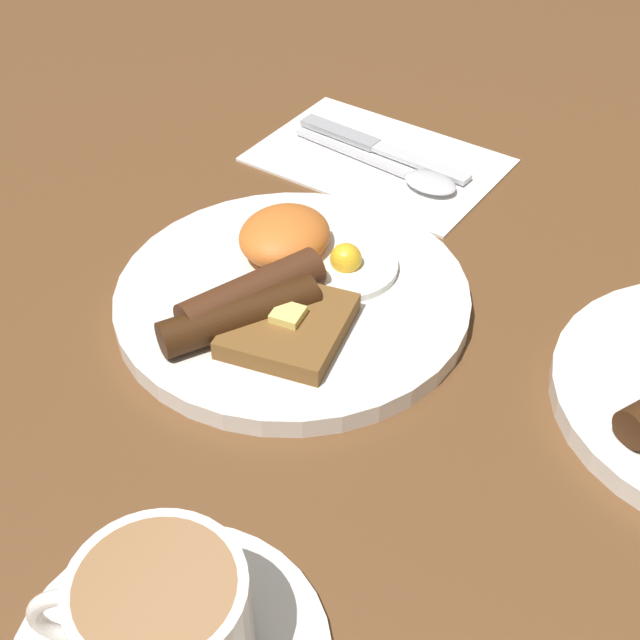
{
  "coord_description": "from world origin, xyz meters",
  "views": [
    {
      "loc": [
        0.42,
        0.27,
        0.42
      ],
      "look_at": [
        0.03,
        0.04,
        0.03
      ],
      "focal_mm": 50.0,
      "sensor_mm": 36.0,
      "label": 1
    }
  ],
  "objects_px": {
    "knife": "(374,145)",
    "spoon": "(413,176)",
    "teacup_near": "(163,632)",
    "breakfast_plate_near": "(288,292)"
  },
  "relations": [
    {
      "from": "knife",
      "to": "spoon",
      "type": "height_order",
      "value": "spoon"
    },
    {
      "from": "teacup_near",
      "to": "knife",
      "type": "bearing_deg",
      "value": -164.42
    },
    {
      "from": "breakfast_plate_near",
      "to": "spoon",
      "type": "relative_size",
      "value": 1.49
    },
    {
      "from": "breakfast_plate_near",
      "to": "knife",
      "type": "bearing_deg",
      "value": -168.51
    },
    {
      "from": "breakfast_plate_near",
      "to": "spoon",
      "type": "height_order",
      "value": "breakfast_plate_near"
    },
    {
      "from": "breakfast_plate_near",
      "to": "teacup_near",
      "type": "distance_m",
      "value": 0.28
    },
    {
      "from": "teacup_near",
      "to": "knife",
      "type": "distance_m",
      "value": 0.51
    },
    {
      "from": "knife",
      "to": "spoon",
      "type": "distance_m",
      "value": 0.06
    },
    {
      "from": "teacup_near",
      "to": "spoon",
      "type": "bearing_deg",
      "value": -169.71
    },
    {
      "from": "spoon",
      "to": "breakfast_plate_near",
      "type": "bearing_deg",
      "value": -83.11
    }
  ]
}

